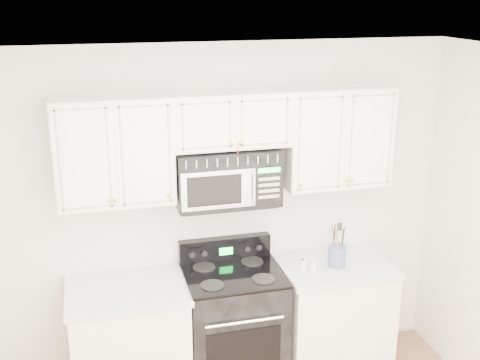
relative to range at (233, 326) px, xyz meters
name	(u,v)px	position (x,y,z in m)	size (l,w,h in m)	color
room	(305,333)	(0.02, -1.45, 0.82)	(3.51, 3.51, 2.61)	brown
base_cabinet_left	(131,348)	(-0.78, -0.01, -0.06)	(0.86, 0.65, 0.92)	white
base_cabinet_right	(332,319)	(0.82, -0.01, -0.06)	(0.86, 0.65, 0.92)	white
range	(233,326)	(0.00, 0.00, 0.00)	(0.72, 0.66, 1.11)	black
upper_cabinets	(230,138)	(0.02, 0.14, 1.45)	(2.44, 0.37, 0.75)	white
microwave	(227,176)	(-0.02, 0.11, 1.17)	(0.75, 0.42, 0.41)	black
utensil_crock	(337,255)	(0.81, -0.06, 0.53)	(0.13, 0.13, 0.36)	#4C5F7E
shaker_salt	(304,264)	(0.54, -0.06, 0.49)	(0.04, 0.04, 0.10)	silver
shaker_pepper	(313,265)	(0.60, -0.10, 0.49)	(0.04, 0.04, 0.10)	silver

